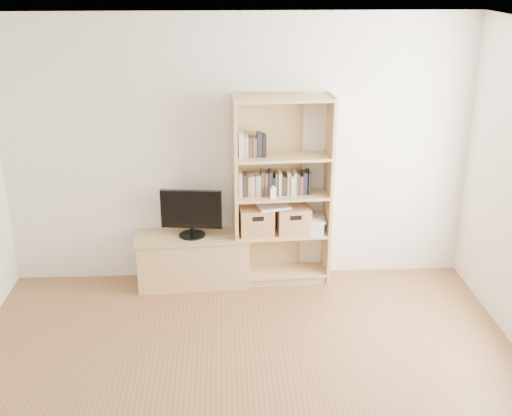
{
  "coord_description": "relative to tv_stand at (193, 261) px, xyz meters",
  "views": [
    {
      "loc": [
        -0.15,
        -3.45,
        3.0
      ],
      "look_at": [
        0.14,
        1.9,
        0.95
      ],
      "focal_mm": 45.0,
      "sensor_mm": 36.0,
      "label": 1
    }
  ],
  "objects": [
    {
      "name": "tv_stand",
      "position": [
        0.0,
        0.0,
        0.0
      ],
      "size": [
        1.1,
        0.47,
        0.49
      ],
      "primitive_type": "cube",
      "rotation": [
        0.0,
        0.0,
        0.07
      ],
      "color": "tan",
      "rests_on": "floor"
    },
    {
      "name": "magazine_stack",
      "position": [
        1.2,
        0.05,
        0.34
      ],
      "size": [
        0.22,
        0.3,
        0.13
      ],
      "primitive_type": "cube",
      "rotation": [
        0.0,
        0.0,
        -0.14
      ],
      "color": "beige",
      "rests_on": "bookshelf"
    },
    {
      "name": "television",
      "position": [
        0.0,
        0.0,
        0.5
      ],
      "size": [
        0.59,
        0.12,
        0.46
      ],
      "primitive_type": "cube",
      "rotation": [
        0.0,
        0.0,
        -0.13
      ],
      "color": "black",
      "rests_on": "tv_stand"
    },
    {
      "name": "ceiling",
      "position": [
        0.47,
        -2.3,
        2.35
      ],
      "size": [
        4.5,
        5.0,
        0.01
      ],
      "primitive_type": "cube",
      "color": "white",
      "rests_on": "back_wall"
    },
    {
      "name": "books_row_upper",
      "position": [
        0.67,
        0.04,
        1.16
      ],
      "size": [
        0.39,
        0.17,
        0.2
      ],
      "primitive_type": "cube",
      "rotation": [
        0.0,
        0.0,
        0.07
      ],
      "color": "#AEA18B",
      "rests_on": "bookshelf"
    },
    {
      "name": "back_wall",
      "position": [
        0.47,
        0.2,
        1.05
      ],
      "size": [
        4.5,
        0.02,
        2.6
      ],
      "primitive_type": "cube",
      "color": "white",
      "rests_on": "floor"
    },
    {
      "name": "basket_right",
      "position": [
        0.99,
        0.04,
        0.4
      ],
      "size": [
        0.33,
        0.28,
        0.26
      ],
      "primitive_type": "cube",
      "rotation": [
        0.0,
        0.0,
        0.07
      ],
      "color": "#986545",
      "rests_on": "bookshelf"
    },
    {
      "name": "bookshelf",
      "position": [
        0.87,
        0.03,
        0.69
      ],
      "size": [
        0.95,
        0.39,
        1.87
      ],
      "primitive_type": "cube",
      "rotation": [
        0.0,
        0.0,
        0.06
      ],
      "color": "tan",
      "rests_on": "floor"
    },
    {
      "name": "books_row_mid",
      "position": [
        0.87,
        0.06,
        0.78
      ],
      "size": [
        0.87,
        0.24,
        0.23
      ],
      "primitive_type": "cube",
      "rotation": [
        0.0,
        0.0,
        0.09
      ],
      "color": "#AEA18B",
      "rests_on": "bookshelf"
    },
    {
      "name": "basket_left",
      "position": [
        0.63,
        0.02,
        0.41
      ],
      "size": [
        0.34,
        0.29,
        0.26
      ],
      "primitive_type": "cube",
      "rotation": [
        0.0,
        0.0,
        0.08
      ],
      "color": "#986545",
      "rests_on": "bookshelf"
    },
    {
      "name": "laptop",
      "position": [
        0.79,
        0.02,
        0.55
      ],
      "size": [
        0.34,
        0.27,
        0.02
      ],
      "primitive_type": "cube",
      "rotation": [
        0.0,
        0.0,
        0.22
      ],
      "color": "silver",
      "rests_on": "basket_left"
    },
    {
      "name": "baby_monitor",
      "position": [
        0.78,
        -0.08,
        0.72
      ],
      "size": [
        0.06,
        0.04,
        0.1
      ],
      "primitive_type": "cube",
      "rotation": [
        0.0,
        0.0,
        0.21
      ],
      "color": "white",
      "rests_on": "bookshelf"
    }
  ]
}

